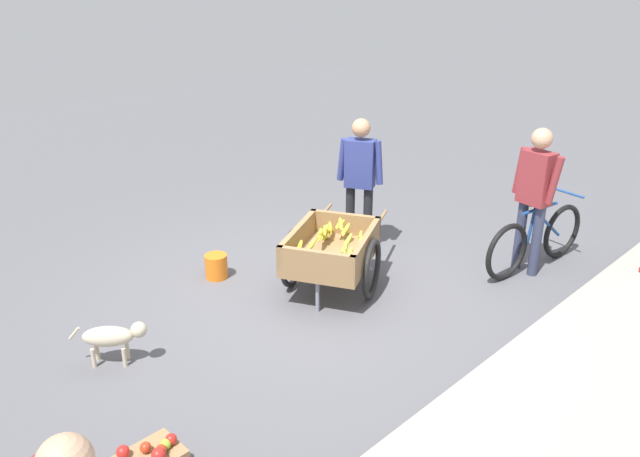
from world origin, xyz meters
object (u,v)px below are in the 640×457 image
Objects in this scene: fruit_cart at (332,253)px; vendor_person at (360,173)px; dog at (113,336)px; plastic_bucket at (216,266)px; cyclist_person at (535,188)px; bicycle at (536,239)px.

vendor_person is at bearing -152.62° from fruit_cart.
dog is at bearing -9.68° from fruit_cart.
vendor_person reaches higher than fruit_cart.
fruit_cart is 2.34m from dog.
dog is at bearing 24.12° from plastic_bucket.
fruit_cart is at bearing -33.10° from cyclist_person.
vendor_person reaches higher than dog.
plastic_bucket is at bearing -42.15° from cyclist_person.
bicycle is (-2.04, 1.26, -0.09)m from fruit_cart.
fruit_cart is 6.68× the size of plastic_bucket.
cyclist_person is 3.59m from plastic_bucket.
bicycle is (-1.02, 1.78, -0.62)m from vendor_person.
vendor_person is at bearing 161.20° from plastic_bucket.
fruit_cart is at bearing 170.32° from dog.
vendor_person is 0.98× the size of bicycle.
vendor_person is at bearing -177.68° from dog.
fruit_cart is 1.34m from plastic_bucket.
plastic_bucket is (2.59, -2.34, -0.86)m from cyclist_person.
fruit_cart is 1.10× the size of bicycle.
bicycle is 6.07× the size of plastic_bucket.
plastic_bucket is at bearing -40.85° from bicycle.
plastic_bucket is (-1.60, -0.72, -0.13)m from dog.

